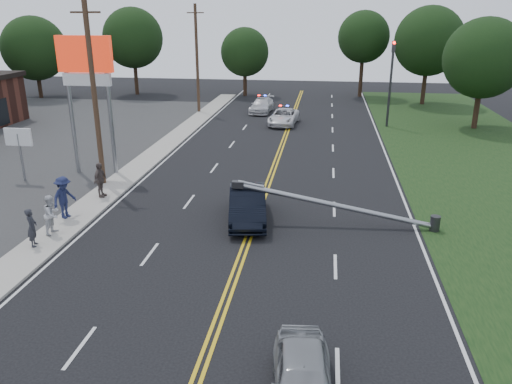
# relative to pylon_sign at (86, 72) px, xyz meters

# --- Properties ---
(ground) EXTENTS (120.00, 120.00, 0.00)m
(ground) POSITION_rel_pylon_sign_xyz_m (10.50, -14.00, -6.00)
(ground) COLOR black
(ground) RESTS_ON ground
(sidewalk) EXTENTS (1.80, 70.00, 0.12)m
(sidewalk) POSITION_rel_pylon_sign_xyz_m (2.10, -4.00, -5.94)
(sidewalk) COLOR #A29D92
(sidewalk) RESTS_ON ground
(centerline_yellow) EXTENTS (0.36, 80.00, 0.00)m
(centerline_yellow) POSITION_rel_pylon_sign_xyz_m (10.50, -4.00, -5.99)
(centerline_yellow) COLOR gold
(centerline_yellow) RESTS_ON ground
(pylon_sign) EXTENTS (3.20, 0.35, 8.00)m
(pylon_sign) POSITION_rel_pylon_sign_xyz_m (0.00, 0.00, 0.00)
(pylon_sign) COLOR gray
(pylon_sign) RESTS_ON ground
(small_sign) EXTENTS (1.60, 0.14, 3.10)m
(small_sign) POSITION_rel_pylon_sign_xyz_m (-3.50, -2.00, -3.66)
(small_sign) COLOR gray
(small_sign) RESTS_ON ground
(traffic_signal) EXTENTS (0.28, 0.41, 7.05)m
(traffic_signal) POSITION_rel_pylon_sign_xyz_m (18.80, 16.00, -1.79)
(traffic_signal) COLOR #2D2D30
(traffic_signal) RESTS_ON ground
(fallen_streetlight) EXTENTS (9.36, 0.44, 1.91)m
(fallen_streetlight) POSITION_rel_pylon_sign_xyz_m (14.69, -6.00, -5.08)
(fallen_streetlight) COLOR #2D2D30
(fallen_streetlight) RESTS_ON ground
(utility_pole_mid) EXTENTS (1.60, 0.28, 10.00)m
(utility_pole_mid) POSITION_rel_pylon_sign_xyz_m (1.30, -2.00, -0.91)
(utility_pole_mid) COLOR #382619
(utility_pole_mid) RESTS_ON ground
(utility_pole_far) EXTENTS (1.60, 0.28, 10.00)m
(utility_pole_far) POSITION_rel_pylon_sign_xyz_m (1.30, 20.00, -0.91)
(utility_pole_far) COLOR #382619
(utility_pole_far) RESTS_ON ground
(tree_4) EXTENTS (7.01, 7.01, 8.97)m
(tree_4) POSITION_rel_pylon_sign_xyz_m (-18.98, 26.46, -0.54)
(tree_4) COLOR black
(tree_4) RESTS_ON ground
(tree_5) EXTENTS (6.86, 6.86, 9.90)m
(tree_5) POSITION_rel_pylon_sign_xyz_m (-8.90, 30.36, 0.46)
(tree_5) COLOR black
(tree_5) RESTS_ON ground
(tree_6) EXTENTS (5.50, 5.50, 7.72)m
(tree_6) POSITION_rel_pylon_sign_xyz_m (4.08, 31.08, -1.04)
(tree_6) COLOR black
(tree_6) RESTS_ON ground
(tree_7) EXTENTS (5.74, 5.74, 9.54)m
(tree_7) POSITION_rel_pylon_sign_xyz_m (17.41, 32.30, 0.65)
(tree_7) COLOR black
(tree_7) RESTS_ON ground
(tree_8) EXTENTS (7.05, 7.05, 9.98)m
(tree_8) POSITION_rel_pylon_sign_xyz_m (23.74, 28.01, 0.45)
(tree_8) COLOR black
(tree_8) RESTS_ON ground
(tree_9) EXTENTS (6.44, 6.44, 8.96)m
(tree_9) POSITION_rel_pylon_sign_xyz_m (26.03, 16.35, -0.27)
(tree_9) COLOR black
(tree_9) RESTS_ON ground
(crashed_sedan) EXTENTS (2.36, 4.91, 1.55)m
(crashed_sedan) POSITION_rel_pylon_sign_xyz_m (10.16, -5.94, -5.22)
(crashed_sedan) COLOR black
(crashed_sedan) RESTS_ON ground
(waiting_sedan) EXTENTS (1.91, 3.98, 1.31)m
(waiting_sedan) POSITION_rel_pylon_sign_xyz_m (13.30, -17.22, -5.34)
(waiting_sedan) COLOR gray
(waiting_sedan) RESTS_ON ground
(emergency_a) EXTENTS (2.62, 4.97, 1.33)m
(emergency_a) POSITION_rel_pylon_sign_xyz_m (9.97, 15.61, -5.33)
(emergency_a) COLOR silver
(emergency_a) RESTS_ON ground
(emergency_b) EXTENTS (2.22, 4.81, 1.36)m
(emergency_b) POSITION_rel_pylon_sign_xyz_m (7.38, 20.99, -5.32)
(emergency_b) COLOR silver
(emergency_b) RESTS_ON ground
(bystander_a) EXTENTS (0.56, 0.69, 1.62)m
(bystander_a) POSITION_rel_pylon_sign_xyz_m (1.91, -10.10, -5.07)
(bystander_a) COLOR #26272E
(bystander_a) RESTS_ON sidewalk
(bystander_b) EXTENTS (0.72, 0.90, 1.75)m
(bystander_b) POSITION_rel_pylon_sign_xyz_m (2.08, -8.82, -5.00)
(bystander_b) COLOR silver
(bystander_b) RESTS_ON sidewalk
(bystander_c) EXTENTS (1.09, 1.45, 2.00)m
(bystander_c) POSITION_rel_pylon_sign_xyz_m (1.73, -7.09, -4.88)
(bystander_c) COLOR #1B2144
(bystander_c) RESTS_ON sidewalk
(bystander_d) EXTENTS (0.53, 1.11, 1.84)m
(bystander_d) POSITION_rel_pylon_sign_xyz_m (2.17, -4.19, -4.96)
(bystander_d) COLOR #574B46
(bystander_d) RESTS_ON sidewalk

